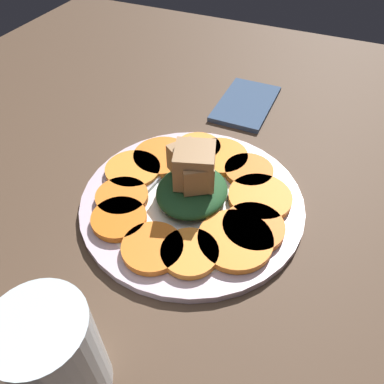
# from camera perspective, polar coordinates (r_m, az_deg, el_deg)

# --- Properties ---
(table_slab) EXTENTS (1.20, 1.20, 0.02)m
(table_slab) POSITION_cam_1_polar(r_m,az_deg,el_deg) (0.48, 0.00, -2.59)
(table_slab) COLOR #4C3828
(table_slab) RESTS_ON ground
(plate) EXTENTS (0.28, 0.28, 0.01)m
(plate) POSITION_cam_1_polar(r_m,az_deg,el_deg) (0.47, 0.00, -1.35)
(plate) COLOR silver
(plate) RESTS_ON table_slab
(carrot_slice_0) EXTENTS (0.06, 0.06, 0.01)m
(carrot_slice_0) POSITION_cam_1_polar(r_m,az_deg,el_deg) (0.50, 8.63, 3.19)
(carrot_slice_0) COLOR orange
(carrot_slice_0) RESTS_ON plate
(carrot_slice_1) EXTENTS (0.08, 0.08, 0.01)m
(carrot_slice_1) POSITION_cam_1_polar(r_m,az_deg,el_deg) (0.52, 4.34, 5.39)
(carrot_slice_1) COLOR orange
(carrot_slice_1) RESTS_ON plate
(carrot_slice_2) EXTENTS (0.06, 0.06, 0.01)m
(carrot_slice_2) POSITION_cam_1_polar(r_m,az_deg,el_deg) (0.54, 0.97, 6.76)
(carrot_slice_2) COLOR orange
(carrot_slice_2) RESTS_ON plate
(carrot_slice_3) EXTENTS (0.08, 0.08, 0.01)m
(carrot_slice_3) POSITION_cam_1_polar(r_m,az_deg,el_deg) (0.52, -4.52, 5.40)
(carrot_slice_3) COLOR orange
(carrot_slice_3) RESTS_ON plate
(carrot_slice_4) EXTENTS (0.07, 0.07, 0.01)m
(carrot_slice_4) POSITION_cam_1_polar(r_m,az_deg,el_deg) (0.51, -8.99, 3.35)
(carrot_slice_4) COLOR orange
(carrot_slice_4) RESTS_ON plate
(carrot_slice_5) EXTENTS (0.07, 0.07, 0.01)m
(carrot_slice_5) POSITION_cam_1_polar(r_m,az_deg,el_deg) (0.47, -10.62, -0.74)
(carrot_slice_5) COLOR orange
(carrot_slice_5) RESTS_ON plate
(carrot_slice_6) EXTENTS (0.07, 0.07, 0.01)m
(carrot_slice_6) POSITION_cam_1_polar(r_m,az_deg,el_deg) (0.45, -11.06, -4.01)
(carrot_slice_6) COLOR orange
(carrot_slice_6) RESTS_ON plate
(carrot_slice_7) EXTENTS (0.07, 0.07, 0.01)m
(carrot_slice_7) POSITION_cam_1_polar(r_m,az_deg,el_deg) (0.42, -6.04, -8.42)
(carrot_slice_7) COLOR orange
(carrot_slice_7) RESTS_ON plate
(carrot_slice_8) EXTENTS (0.06, 0.06, 0.01)m
(carrot_slice_8) POSITION_cam_1_polar(r_m,az_deg,el_deg) (0.41, -0.36, -9.24)
(carrot_slice_8) COLOR orange
(carrot_slice_8) RESTS_ON plate
(carrot_slice_9) EXTENTS (0.08, 0.08, 0.01)m
(carrot_slice_9) POSITION_cam_1_polar(r_m,az_deg,el_deg) (0.42, 6.60, -7.27)
(carrot_slice_9) COLOR orange
(carrot_slice_9) RESTS_ON plate
(carrot_slice_10) EXTENTS (0.07, 0.07, 0.01)m
(carrot_slice_10) POSITION_cam_1_polar(r_m,az_deg,el_deg) (0.44, 9.34, -5.32)
(carrot_slice_10) COLOR orange
(carrot_slice_10) RESTS_ON plate
(carrot_slice_11) EXTENTS (0.08, 0.08, 0.01)m
(carrot_slice_11) POSITION_cam_1_polar(r_m,az_deg,el_deg) (0.47, 10.31, -0.82)
(carrot_slice_11) COLOR orange
(carrot_slice_11) RESTS_ON plate
(center_pile) EXTENTS (0.10, 0.09, 0.07)m
(center_pile) POSITION_cam_1_polar(r_m,az_deg,el_deg) (0.45, 0.19, 1.96)
(center_pile) COLOR #1E4723
(center_pile) RESTS_ON plate
(fork) EXTENTS (0.17, 0.03, 0.00)m
(fork) POSITION_cam_1_polar(r_m,az_deg,el_deg) (0.49, -5.51, 2.18)
(fork) COLOR #B2B2B7
(fork) RESTS_ON plate
(water_glass) EXTENTS (0.07, 0.07, 0.11)m
(water_glass) POSITION_cam_1_polar(r_m,az_deg,el_deg) (0.33, -20.12, -22.54)
(water_glass) COLOR silver
(water_glass) RESTS_ON table_slab
(napkin) EXTENTS (0.14, 0.09, 0.01)m
(napkin) POSITION_cam_1_polar(r_m,az_deg,el_deg) (0.66, 8.23, 13.20)
(napkin) COLOR #334766
(napkin) RESTS_ON table_slab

